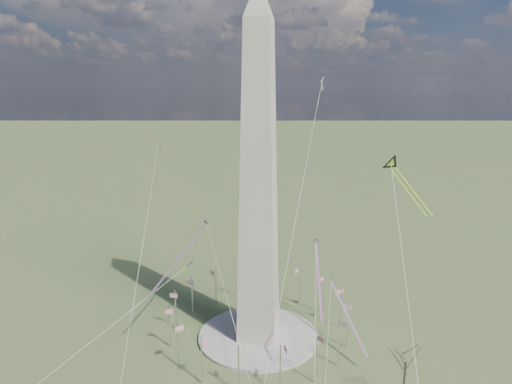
# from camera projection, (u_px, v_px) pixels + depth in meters

# --- Properties ---
(ground) EXTENTS (2000.00, 2000.00, 0.00)m
(ground) POSITION_uv_depth(u_px,v_px,m) (258.00, 337.00, 137.28)
(ground) COLOR #45562B
(ground) RESTS_ON ground
(plaza) EXTENTS (36.00, 36.00, 0.80)m
(plaza) POSITION_uv_depth(u_px,v_px,m) (258.00, 336.00, 137.19)
(plaza) COLOR #B0ADA1
(plaza) RESTS_ON ground
(washington_monument) EXTENTS (15.56, 15.56, 100.00)m
(washington_monument) POSITION_uv_depth(u_px,v_px,m) (259.00, 182.00, 126.42)
(washington_monument) COLOR beige
(washington_monument) RESTS_ON plaza
(flagpole_ring) EXTENTS (54.40, 54.40, 13.00)m
(flagpole_ring) POSITION_uv_depth(u_px,v_px,m) (258.00, 315.00, 135.64)
(flagpole_ring) COLOR silver
(flagpole_ring) RESTS_ON ground
(tree_near) EXTENTS (9.69, 9.69, 16.96)m
(tree_near) POSITION_uv_depth(u_px,v_px,m) (406.00, 359.00, 105.55)
(tree_near) COLOR #3F3126
(tree_near) RESTS_ON ground
(kite_delta_black) EXTENTS (13.08, 15.58, 13.72)m
(kite_delta_black) POSITION_uv_depth(u_px,v_px,m) (394.00, 167.00, 121.96)
(kite_delta_black) COLOR black
(kite_delta_black) RESTS_ON ground
(kite_diamond_purple) EXTENTS (2.38, 3.28, 9.60)m
(kite_diamond_purple) POSITION_uv_depth(u_px,v_px,m) (190.00, 267.00, 140.16)
(kite_diamond_purple) COLOR #3D1972
(kite_diamond_purple) RESTS_ON ground
(kite_streamer_left) EXTENTS (4.58, 21.23, 14.63)m
(kite_streamer_left) POSITION_uv_depth(u_px,v_px,m) (318.00, 267.00, 119.88)
(kite_streamer_left) COLOR #F34226
(kite_streamer_left) RESTS_ON ground
(kite_streamer_mid) EXTENTS (11.76, 22.48, 16.66)m
(kite_streamer_mid) POSITION_uv_depth(u_px,v_px,m) (188.00, 247.00, 133.27)
(kite_streamer_mid) COLOR #F34226
(kite_streamer_mid) RESTS_ON ground
(kite_streamer_right) EXTENTS (11.94, 18.94, 14.61)m
(kite_streamer_right) POSITION_uv_depth(u_px,v_px,m) (343.00, 305.00, 130.71)
(kite_streamer_right) COLOR #F34226
(kite_streamer_right) RESTS_ON ground
(kite_small_red) EXTENTS (1.05, 1.75, 4.11)m
(kite_small_red) POSITION_uv_depth(u_px,v_px,m) (159.00, 141.00, 165.19)
(kite_small_red) COLOR red
(kite_small_red) RESTS_ON ground
(kite_small_white) EXTENTS (1.50, 1.87, 4.91)m
(kite_small_white) POSITION_uv_depth(u_px,v_px,m) (322.00, 80.00, 156.67)
(kite_small_white) COLOR white
(kite_small_white) RESTS_ON ground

